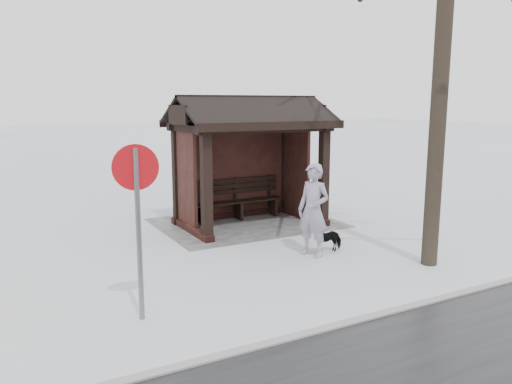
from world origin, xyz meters
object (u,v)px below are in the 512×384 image
bus_shelter (247,135)px  dog (326,238)px  road_sign (137,195)px  pedestrian (313,210)px

bus_shelter → dog: (-0.33, 2.78, -1.90)m
road_sign → pedestrian: bearing=-154.3°
dog → road_sign: 4.58m
road_sign → bus_shelter: bearing=-125.1°
bus_shelter → dog: bearing=96.7°
pedestrian → dog: size_ratio=2.89×
dog → road_sign: bearing=-62.9°
bus_shelter → pedestrian: bus_shelter is taller
bus_shelter → road_sign: 5.64m
dog → pedestrian: bearing=-62.5°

